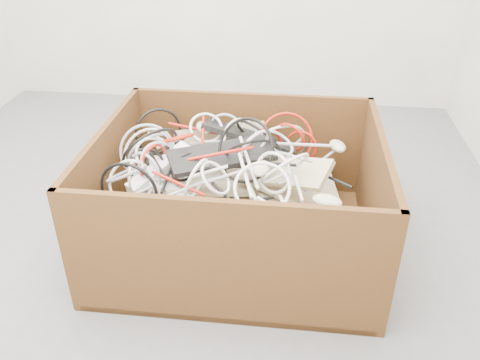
# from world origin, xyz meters

# --- Properties ---
(ground) EXTENTS (3.00, 3.00, 0.00)m
(ground) POSITION_xyz_m (0.00, 0.00, 0.00)
(ground) COLOR #59595C
(ground) RESTS_ON ground
(cardboard_box) EXTENTS (1.08, 0.90, 0.50)m
(cardboard_box) POSITION_xyz_m (0.27, -0.11, 0.14)
(cardboard_box) COLOR #37210D
(cardboard_box) RESTS_ON ground
(keyboard_pile) EXTENTS (0.91, 0.75, 0.33)m
(keyboard_pile) POSITION_xyz_m (0.27, -0.07, 0.28)
(keyboard_pile) COLOR tan
(keyboard_pile) RESTS_ON cardboard_box
(mice_scatter) EXTENTS (0.82, 0.69, 0.19)m
(mice_scatter) POSITION_xyz_m (0.31, -0.15, 0.36)
(mice_scatter) COLOR beige
(mice_scatter) RESTS_ON keyboard_pile
(power_strip_left) EXTENTS (0.22, 0.27, 0.12)m
(power_strip_left) POSITION_xyz_m (-0.02, -0.14, 0.36)
(power_strip_left) COLOR white
(power_strip_left) RESTS_ON keyboard_pile
(power_strip_right) EXTENTS (0.26, 0.17, 0.09)m
(power_strip_right) POSITION_xyz_m (0.03, -0.23, 0.32)
(power_strip_right) COLOR white
(power_strip_right) RESTS_ON keyboard_pile
(vga_plug) EXTENTS (0.06, 0.06, 0.03)m
(vga_plug) POSITION_xyz_m (0.54, -0.17, 0.34)
(vga_plug) COLOR #0C1AB5
(vga_plug) RESTS_ON keyboard_pile
(cable_tangle) EXTENTS (0.96, 0.74, 0.42)m
(cable_tangle) POSITION_xyz_m (0.14, -0.08, 0.39)
(cable_tangle) COLOR silver
(cable_tangle) RESTS_ON keyboard_pile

